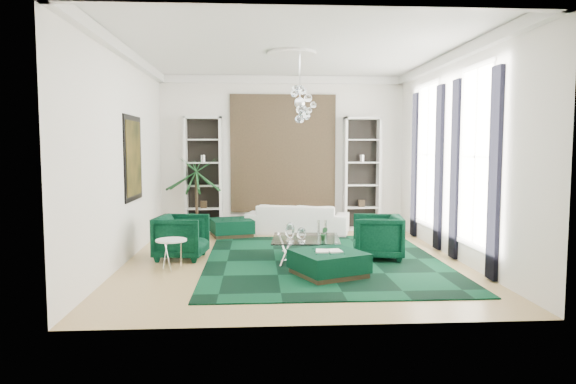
{
  "coord_description": "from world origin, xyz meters",
  "views": [
    {
      "loc": [
        -0.65,
        -9.25,
        2.06
      ],
      "look_at": [
        -0.06,
        0.5,
        1.2
      ],
      "focal_mm": 32.0,
      "sensor_mm": 36.0,
      "label": 1
    }
  ],
  "objects": [
    {
      "name": "window_far",
      "position": [
        2.99,
        1.5,
        1.9
      ],
      "size": [
        0.03,
        1.1,
        2.9
      ],
      "primitive_type": "cube",
      "color": "white",
      "rests_on": "wall_right"
    },
    {
      "name": "curtain_far_b",
      "position": [
        2.96,
        2.28,
        1.65
      ],
      "size": [
        0.07,
        0.3,
        3.25
      ],
      "primitive_type": "cube",
      "color": "black",
      "rests_on": "floor"
    },
    {
      "name": "armchair_left",
      "position": [
        -2.04,
        0.2,
        0.41
      ],
      "size": [
        1.01,
        0.98,
        0.81
      ],
      "primitive_type": "imported",
      "rotation": [
        0.0,
        0.0,
        1.43
      ],
      "color": "black",
      "rests_on": "floor"
    },
    {
      "name": "chandelier",
      "position": [
        0.13,
        0.1,
        2.85
      ],
      "size": [
        0.99,
        0.99,
        0.72
      ],
      "primitive_type": null,
      "rotation": [
        0.0,
        0.0,
        0.28
      ],
      "color": "white",
      "rests_on": "ceiling"
    },
    {
      "name": "ottoman_front",
      "position": [
        0.48,
        -1.25,
        0.2
      ],
      "size": [
        1.32,
        1.32,
        0.4
      ],
      "primitive_type": "cube",
      "rotation": [
        0.0,
        0.0,
        0.41
      ],
      "color": "black",
      "rests_on": "floor"
    },
    {
      "name": "coffee_table",
      "position": [
        0.23,
        -0.08,
        0.21
      ],
      "size": [
        1.3,
        1.3,
        0.41
      ],
      "primitive_type": null,
      "rotation": [
        0.0,
        0.0,
        -0.09
      ],
      "color": "white",
      "rests_on": "floor"
    },
    {
      "name": "rug",
      "position": [
        0.54,
        -0.16,
        0.01
      ],
      "size": [
        4.2,
        5.0,
        0.02
      ],
      "primitive_type": "cube",
      "color": "black",
      "rests_on": "floor"
    },
    {
      "name": "book",
      "position": [
        0.48,
        -1.25,
        0.42
      ],
      "size": [
        0.42,
        0.28,
        0.03
      ],
      "primitive_type": "cube",
      "color": "white",
      "rests_on": "ottoman_front"
    },
    {
      "name": "wall_right",
      "position": [
        3.01,
        0.0,
        1.9
      ],
      "size": [
        0.02,
        7.0,
        3.8
      ],
      "primitive_type": "cube",
      "color": "white",
      "rests_on": "ground"
    },
    {
      "name": "armchair_right",
      "position": [
        1.57,
        -0.01,
        0.41
      ],
      "size": [
        1.01,
        0.99,
        0.81
      ],
      "primitive_type": "imported",
      "rotation": [
        0.0,
        0.0,
        -1.72
      ],
      "color": "black",
      "rests_on": "floor"
    },
    {
      "name": "wall_left",
      "position": [
        -3.01,
        0.0,
        1.9
      ],
      "size": [
        0.02,
        7.0,
        3.8
      ],
      "primitive_type": "cube",
      "color": "white",
      "rests_on": "ground"
    },
    {
      "name": "table_plant",
      "position": [
        0.53,
        -0.33,
        0.53
      ],
      "size": [
        0.16,
        0.14,
        0.24
      ],
      "primitive_type": "imported",
      "rotation": [
        0.0,
        0.0,
        -0.33
      ],
      "color": "#194D23",
      "rests_on": "coffee_table"
    },
    {
      "name": "wall_back",
      "position": [
        0.0,
        3.51,
        1.9
      ],
      "size": [
        6.0,
        0.02,
        3.8
      ],
      "primitive_type": "cube",
      "color": "white",
      "rests_on": "ground"
    },
    {
      "name": "curtain_near_b",
      "position": [
        2.96,
        -0.12,
        1.65
      ],
      "size": [
        0.07,
        0.3,
        3.25
      ],
      "primitive_type": "cube",
      "color": "black",
      "rests_on": "floor"
    },
    {
      "name": "shelving_left",
      "position": [
        -1.95,
        3.31,
        1.4
      ],
      "size": [
        0.9,
        0.38,
        2.8
      ],
      "primitive_type": null,
      "color": "white",
      "rests_on": "floor"
    },
    {
      "name": "crown_molding",
      "position": [
        0.0,
        0.0,
        3.7
      ],
      "size": [
        6.0,
        7.0,
        0.18
      ],
      "primitive_type": null,
      "color": "white",
      "rests_on": "ceiling"
    },
    {
      "name": "ottoman_side",
      "position": [
        -1.24,
        2.55,
        0.2
      ],
      "size": [
        1.1,
        1.1,
        0.4
      ],
      "primitive_type": "cube",
      "rotation": [
        0.0,
        0.0,
        0.26
      ],
      "color": "black",
      "rests_on": "floor"
    },
    {
      "name": "painting",
      "position": [
        -2.97,
        0.6,
        1.85
      ],
      "size": [
        0.04,
        1.3,
        1.6
      ],
      "primitive_type": "cube",
      "color": "black",
      "rests_on": "wall_left"
    },
    {
      "name": "palm",
      "position": [
        -2.09,
        3.06,
        1.2
      ],
      "size": [
        1.57,
        1.57,
        2.4
      ],
      "primitive_type": null,
      "rotation": [
        0.0,
        0.0,
        -0.05
      ],
      "color": "#194D23",
      "rests_on": "floor"
    },
    {
      "name": "side_table",
      "position": [
        -2.09,
        -0.63,
        0.25
      ],
      "size": [
        0.65,
        0.65,
        0.5
      ],
      "primitive_type": "cylinder",
      "rotation": [
        0.0,
        0.0,
        0.31
      ],
      "color": "white",
      "rests_on": "floor"
    },
    {
      "name": "wall_front",
      "position": [
        0.0,
        -3.51,
        1.9
      ],
      "size": [
        6.0,
        0.02,
        3.8
      ],
      "primitive_type": "cube",
      "color": "white",
      "rests_on": "ground"
    },
    {
      "name": "ceiling_medallion",
      "position": [
        0.0,
        0.3,
        3.77
      ],
      "size": [
        0.9,
        0.9,
        0.05
      ],
      "primitive_type": "cylinder",
      "color": "white",
      "rests_on": "ceiling"
    },
    {
      "name": "tapestry",
      "position": [
        0.0,
        3.46,
        1.9
      ],
      "size": [
        2.5,
        0.06,
        2.8
      ],
      "primitive_type": "cube",
      "color": "black",
      "rests_on": "wall_back"
    },
    {
      "name": "shelving_right",
      "position": [
        1.95,
        3.31,
        1.4
      ],
      "size": [
        0.9,
        0.38,
        2.8
      ],
      "primitive_type": null,
      "color": "white",
      "rests_on": "floor"
    },
    {
      "name": "ceiling",
      "position": [
        0.0,
        0.0,
        3.81
      ],
      "size": [
        6.0,
        7.0,
        0.02
      ],
      "primitive_type": "cube",
      "color": "white",
      "rests_on": "ground"
    },
    {
      "name": "curtain_far_a",
      "position": [
        2.96,
        0.72,
        1.65
      ],
      "size": [
        0.07,
        0.3,
        3.25
      ],
      "primitive_type": "cube",
      "color": "black",
      "rests_on": "floor"
    },
    {
      "name": "window_near",
      "position": [
        2.99,
        -0.9,
        1.9
      ],
      "size": [
        0.03,
        1.1,
        2.9
      ],
      "primitive_type": "cube",
      "color": "white",
      "rests_on": "wall_right"
    },
    {
      "name": "curtain_near_a",
      "position": [
        2.96,
        -1.68,
        1.65
      ],
      "size": [
        0.07,
        0.3,
        3.25
      ],
      "primitive_type": "cube",
      "color": "black",
      "rests_on": "floor"
    },
    {
      "name": "floor",
      "position": [
        0.0,
        0.0,
        -0.01
      ],
      "size": [
        6.0,
        7.0,
        0.02
      ],
      "primitive_type": "cube",
      "color": "tan",
      "rests_on": "ground"
    },
    {
      "name": "sofa",
      "position": [
        0.32,
        2.88,
        0.35
      ],
      "size": [
        2.55,
        1.5,
        0.7
      ],
      "primitive_type": "imported",
      "rotation": [
        0.0,
        0.0,
        2.89
      ],
      "color": "white",
      "rests_on": "floor"
    }
  ]
}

